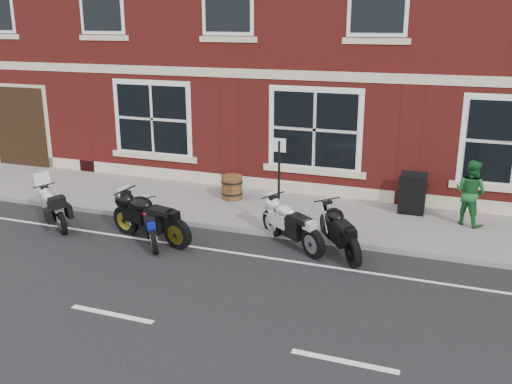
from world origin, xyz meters
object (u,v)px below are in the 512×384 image
pedestrian_right (470,193)px  parking_sign (279,178)px  moto_naked_black (341,228)px  barrel_planter (232,187)px  a_board_sign (412,194)px  moto_sport_black (150,216)px  moto_touring_silver (54,206)px  moto_sport_red (152,222)px  moto_sport_silver (292,222)px

pedestrian_right → parking_sign: (-4.10, -1.97, 0.47)m
moto_naked_black → barrel_planter: 4.25m
a_board_sign → pedestrian_right: bearing=-12.5°
moto_sport_black → pedestrian_right: bearing=-49.5°
moto_naked_black → parking_sign: parking_sign is taller
moto_touring_silver → barrel_planter: bearing=-9.3°
moto_sport_red → pedestrian_right: pedestrian_right is taller
moto_sport_black → barrel_planter: bearing=2.9°
moto_sport_red → pedestrian_right: (6.61, 3.38, 0.43)m
moto_sport_red → barrel_planter: 3.33m
moto_sport_red → pedestrian_right: 7.44m
pedestrian_right → moto_touring_silver: bearing=49.0°
pedestrian_right → a_board_sign: bearing=18.4°
moto_naked_black → a_board_sign: a_board_sign is taller
parking_sign → moto_touring_silver: bearing=-163.0°
a_board_sign → barrel_planter: 4.73m
moto_touring_silver → parking_sign: bearing=-39.1°
moto_sport_red → a_board_sign: a_board_sign is taller
moto_naked_black → barrel_planter: bearing=111.9°
moto_touring_silver → a_board_sign: 8.78m
moto_naked_black → pedestrian_right: size_ratio=1.16×
moto_sport_red → a_board_sign: bearing=-1.0°
a_board_sign → parking_sign: bearing=-141.8°
moto_sport_red → moto_naked_black: 4.18m
moto_sport_black → moto_naked_black: 4.24m
moto_sport_red → moto_naked_black: (4.08, 0.90, 0.07)m
moto_sport_black → barrel_planter: 3.27m
moto_touring_silver → a_board_sign: moto_touring_silver is taller
moto_sport_red → a_board_sign: size_ratio=1.47×
moto_touring_silver → moto_naked_black: (6.85, 0.75, 0.04)m
parking_sign → moto_sport_silver: bearing=-43.0°
barrel_planter → moto_naked_black: bearing=-34.1°
moto_touring_silver → barrel_planter: moto_touring_silver is taller
moto_sport_black → moto_naked_black: moto_sport_black is taller
moto_sport_black → pedestrian_right: size_ratio=1.44×
pedestrian_right → parking_sign: parking_sign is taller
moto_sport_silver → a_board_sign: (2.27, 2.76, 0.09)m
moto_touring_silver → moto_sport_red: bearing=-55.6°
barrel_planter → parking_sign: (1.95, -1.87, 0.93)m
moto_sport_black → parking_sign: (2.60, 1.33, 0.78)m
parking_sign → pedestrian_right: bearing=29.2°
moto_touring_silver → moto_sport_black: 2.70m
moto_touring_silver → moto_sport_silver: 5.83m
a_board_sign → parking_sign: parking_sign is taller
moto_naked_black → a_board_sign: bearing=32.6°
moto_sport_silver → moto_sport_red: bearing=143.6°
moto_sport_silver → parking_sign: bearing=80.5°
moto_touring_silver → parking_sign: (5.29, 1.26, 0.87)m
moto_naked_black → barrel_planter: moto_naked_black is taller
moto_sport_silver → a_board_sign: bearing=-2.2°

